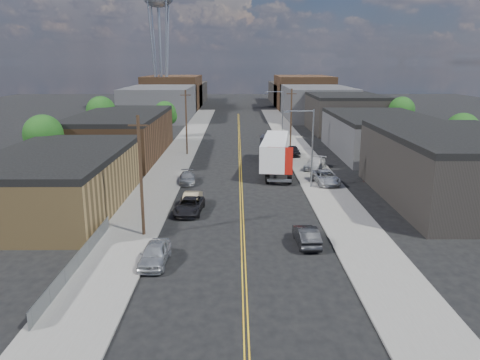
{
  "coord_description": "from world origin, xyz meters",
  "views": [
    {
      "loc": [
        -0.48,
        -26.56,
        13.98
      ],
      "look_at": [
        -0.16,
        19.01,
        2.5
      ],
      "focal_mm": 35.0,
      "sensor_mm": 36.0,
      "label": 1
    }
  ],
  "objects_px": {
    "car_left_d": "(187,178)",
    "car_left_c": "(189,206)",
    "car_left_b": "(191,200)",
    "car_left_a": "(155,254)",
    "car_right_lot_a": "(326,177)",
    "car_right_oncoming": "(306,235)",
    "car_ahead_truck": "(270,153)",
    "water_tower": "(158,0)",
    "car_right_lot_c": "(293,151)",
    "car_right_lot_b": "(315,164)",
    "semi_truck": "(274,150)"
  },
  "relations": [
    {
      "from": "semi_truck",
      "to": "car_ahead_truck",
      "type": "relative_size",
      "value": 3.3
    },
    {
      "from": "car_left_c",
      "to": "car_right_lot_a",
      "type": "xyz_separation_m",
      "value": [
        14.96,
        10.62,
        0.19
      ]
    },
    {
      "from": "car_right_lot_a",
      "to": "car_right_lot_c",
      "type": "height_order",
      "value": "car_right_lot_a"
    },
    {
      "from": "car_right_oncoming",
      "to": "car_right_lot_c",
      "type": "bearing_deg",
      "value": -97.68
    },
    {
      "from": "car_left_c",
      "to": "car_right_lot_a",
      "type": "distance_m",
      "value": 18.35
    },
    {
      "from": "car_left_a",
      "to": "car_right_lot_a",
      "type": "xyz_separation_m",
      "value": [
        16.28,
        22.23,
        0.12
      ]
    },
    {
      "from": "car_left_b",
      "to": "car_right_lot_a",
      "type": "xyz_separation_m",
      "value": [
        14.96,
        8.62,
        0.19
      ]
    },
    {
      "from": "car_ahead_truck",
      "to": "car_left_c",
      "type": "bearing_deg",
      "value": -110.16
    },
    {
      "from": "car_left_b",
      "to": "car_left_a",
      "type": "bearing_deg",
      "value": -89.66
    },
    {
      "from": "semi_truck",
      "to": "car_right_lot_c",
      "type": "relative_size",
      "value": 4.12
    },
    {
      "from": "car_left_a",
      "to": "car_left_d",
      "type": "xyz_separation_m",
      "value": [
        -0.08,
        23.13,
        -0.14
      ]
    },
    {
      "from": "car_left_a",
      "to": "car_right_lot_c",
      "type": "xyz_separation_m",
      "value": [
        14.52,
        39.34,
        0.1
      ]
    },
    {
      "from": "car_right_lot_c",
      "to": "car_ahead_truck",
      "type": "distance_m",
      "value": 3.97
    },
    {
      "from": "car_right_lot_a",
      "to": "car_right_lot_b",
      "type": "xyz_separation_m",
      "value": [
        0.05,
        7.82,
        -0.05
      ]
    },
    {
      "from": "car_left_d",
      "to": "car_right_lot_b",
      "type": "relative_size",
      "value": 0.91
    },
    {
      "from": "car_right_lot_c",
      "to": "car_ahead_truck",
      "type": "relative_size",
      "value": 0.8
    },
    {
      "from": "car_left_a",
      "to": "car_ahead_truck",
      "type": "relative_size",
      "value": 0.86
    },
    {
      "from": "water_tower",
      "to": "car_left_a",
      "type": "xyz_separation_m",
      "value": [
        15.68,
        -105.61,
        -29.86
      ]
    },
    {
      "from": "car_left_d",
      "to": "car_right_lot_a",
      "type": "xyz_separation_m",
      "value": [
        16.36,
        -0.9,
        0.27
      ]
    },
    {
      "from": "car_left_a",
      "to": "car_right_lot_b",
      "type": "distance_m",
      "value": 34.2
    },
    {
      "from": "water_tower",
      "to": "car_right_oncoming",
      "type": "xyz_separation_m",
      "value": [
        27.0,
        -102.0,
        -29.89
      ]
    },
    {
      "from": "car_left_a",
      "to": "car_ahead_truck",
      "type": "distance_m",
      "value": 39.43
    },
    {
      "from": "car_left_b",
      "to": "car_left_d",
      "type": "xyz_separation_m",
      "value": [
        -1.4,
        9.52,
        -0.08
      ]
    },
    {
      "from": "semi_truck",
      "to": "car_ahead_truck",
      "type": "bearing_deg",
      "value": 97.69
    },
    {
      "from": "car_left_d",
      "to": "car_left_c",
      "type": "bearing_deg",
      "value": -87.99
    },
    {
      "from": "semi_truck",
      "to": "car_right_oncoming",
      "type": "relative_size",
      "value": 3.87
    },
    {
      "from": "car_right_oncoming",
      "to": "car_right_lot_a",
      "type": "distance_m",
      "value": 19.27
    },
    {
      "from": "car_left_c",
      "to": "car_right_oncoming",
      "type": "distance_m",
      "value": 12.81
    },
    {
      "from": "car_left_b",
      "to": "car_right_lot_a",
      "type": "relative_size",
      "value": 0.8
    },
    {
      "from": "water_tower",
      "to": "car_left_a",
      "type": "distance_m",
      "value": 110.87
    },
    {
      "from": "car_ahead_truck",
      "to": "car_left_a",
      "type": "bearing_deg",
      "value": -106.23
    },
    {
      "from": "car_left_b",
      "to": "car_right_lot_b",
      "type": "distance_m",
      "value": 22.26
    },
    {
      "from": "car_right_lot_b",
      "to": "car_right_lot_c",
      "type": "distance_m",
      "value": 9.47
    },
    {
      "from": "car_right_lot_a",
      "to": "car_ahead_truck",
      "type": "height_order",
      "value": "car_right_lot_a"
    },
    {
      "from": "car_right_oncoming",
      "to": "car_left_a",
      "type": "bearing_deg",
      "value": 15.13
    },
    {
      "from": "car_left_b",
      "to": "car_left_c",
      "type": "bearing_deg",
      "value": -84.11
    },
    {
      "from": "water_tower",
      "to": "car_left_b",
      "type": "bearing_deg",
      "value": -79.53
    },
    {
      "from": "water_tower",
      "to": "car_right_lot_a",
      "type": "relative_size",
      "value": 6.75
    },
    {
      "from": "car_left_d",
      "to": "car_ahead_truck",
      "type": "bearing_deg",
      "value": 48.68
    },
    {
      "from": "car_right_oncoming",
      "to": "car_left_d",
      "type": "bearing_deg",
      "value": -62.28
    },
    {
      "from": "semi_truck",
      "to": "car_left_c",
      "type": "distance_m",
      "value": 21.14
    },
    {
      "from": "car_right_lot_b",
      "to": "car_left_d",
      "type": "bearing_deg",
      "value": -130.76
    },
    {
      "from": "water_tower",
      "to": "car_left_c",
      "type": "height_order",
      "value": "water_tower"
    },
    {
      "from": "car_left_b",
      "to": "car_right_oncoming",
      "type": "relative_size",
      "value": 0.95
    },
    {
      "from": "car_left_d",
      "to": "car_right_oncoming",
      "type": "xyz_separation_m",
      "value": [
        11.4,
        -19.52,
        0.11
      ]
    },
    {
      "from": "water_tower",
      "to": "car_right_oncoming",
      "type": "relative_size",
      "value": 8.06
    },
    {
      "from": "water_tower",
      "to": "car_right_oncoming",
      "type": "height_order",
      "value": "water_tower"
    },
    {
      "from": "car_left_c",
      "to": "car_right_lot_c",
      "type": "distance_m",
      "value": 30.71
    },
    {
      "from": "car_left_b",
      "to": "car_left_d",
      "type": "relative_size",
      "value": 0.99
    },
    {
      "from": "water_tower",
      "to": "car_right_lot_c",
      "type": "xyz_separation_m",
      "value": [
        30.2,
        -66.27,
        -29.77
      ]
    }
  ]
}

